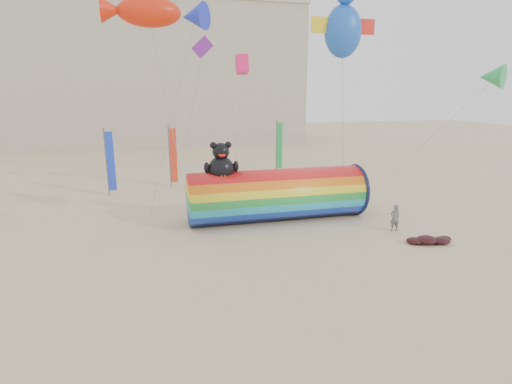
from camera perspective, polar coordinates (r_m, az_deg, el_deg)
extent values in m
plane|color=#CCB58C|center=(21.20, -0.28, -7.35)|extent=(160.00, 160.00, 0.00)
cube|color=#B7AD99|center=(65.55, -21.66, 15.07)|extent=(60.00, 15.00, 20.00)
cube|color=#28303D|center=(58.07, -22.57, 15.74)|extent=(59.50, 0.12, 17.00)
cube|color=#B2ADA0|center=(66.71, -22.53, 23.91)|extent=(60.40, 15.40, 0.60)
cylinder|color=red|center=(24.71, 3.02, -0.37)|extent=(10.92, 3.19, 3.19)
torus|color=#0F1438|center=(26.78, 14.00, 0.36)|extent=(0.22, 3.34, 3.34)
cylinder|color=black|center=(26.84, 14.24, 0.38)|extent=(0.05, 3.15, 3.15)
ellipsoid|color=black|center=(23.53, -4.99, 3.18)|extent=(1.56, 1.39, 1.64)
ellipsoid|color=#F0FA1A|center=(23.06, -4.77, 2.73)|extent=(0.80, 0.35, 0.70)
sphere|color=black|center=(23.35, -5.05, 5.81)|extent=(1.00, 1.00, 1.00)
sphere|color=black|center=(23.23, -6.13, 6.65)|extent=(0.40, 0.40, 0.40)
sphere|color=black|center=(23.37, -4.00, 6.74)|extent=(0.40, 0.40, 0.40)
ellipsoid|color=red|center=(22.97, -4.87, 5.34)|extent=(0.44, 0.16, 0.28)
ellipsoid|color=black|center=(23.28, -7.06, 3.47)|extent=(0.33, 0.33, 0.66)
ellipsoid|color=black|center=(23.56, -2.89, 3.68)|extent=(0.33, 0.33, 0.66)
imported|color=#575C5F|center=(24.12, 19.21, -3.51)|extent=(0.60, 0.42, 1.57)
ellipsoid|color=#3D0B0D|center=(22.93, 23.19, -6.31)|extent=(1.17, 0.99, 0.41)
ellipsoid|color=#3D0B0D|center=(23.22, 24.86, -6.32)|extent=(0.99, 0.84, 0.34)
ellipsoid|color=#3D0B0D|center=(22.71, 21.74, -6.49)|extent=(0.91, 0.77, 0.32)
ellipsoid|color=#3D0B0D|center=(23.43, 23.17, -6.06)|extent=(0.78, 0.66, 0.27)
ellipsoid|color=#3D0B0D|center=(23.76, 25.33, -6.04)|extent=(0.73, 0.62, 0.25)
cylinder|color=#59595E|center=(32.28, -20.58, 3.99)|extent=(0.10, 0.10, 5.20)
cube|color=blue|center=(32.24, -20.04, 4.12)|extent=(0.56, 0.06, 4.50)
cylinder|color=#59595E|center=(33.93, -12.23, 5.02)|extent=(0.10, 0.10, 5.20)
cube|color=red|center=(33.93, -11.71, 5.13)|extent=(0.56, 0.06, 4.50)
cylinder|color=#59595E|center=(39.45, 2.94, 6.55)|extent=(0.10, 0.10, 5.20)
cube|color=green|center=(39.54, 3.37, 6.63)|extent=(0.56, 0.06, 4.50)
ellipsoid|color=red|center=(26.26, -15.01, 23.61)|extent=(3.70, 1.74, 1.74)
ellipsoid|color=blue|center=(19.14, 12.33, 21.49)|extent=(1.67, 1.30, 2.23)
cone|color=#1625C2|center=(22.25, -8.90, 23.52)|extent=(1.37, 1.37, 1.24)
cube|color=#F41B62|center=(28.99, -2.01, 17.76)|extent=(0.76, 0.76, 1.22)
cube|color=purple|center=(28.59, -7.65, 19.84)|extent=(0.89, 0.06, 1.24)
cone|color=green|center=(27.73, 30.58, 13.99)|extent=(1.40, 1.40, 1.26)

